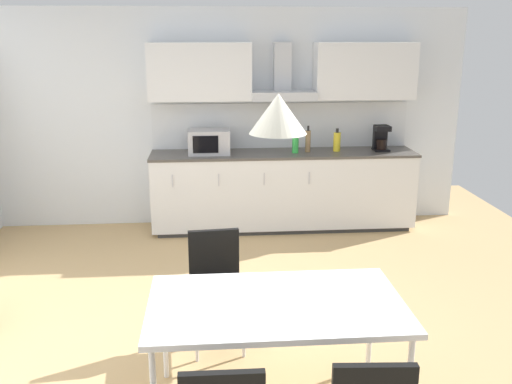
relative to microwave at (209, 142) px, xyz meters
name	(u,v)px	position (x,y,z in m)	size (l,w,h in m)	color
ground_plane	(216,337)	(0.02, -2.55, -1.08)	(7.68, 8.55, 0.02)	tan
wall_back	(210,118)	(0.02, 0.35, 0.22)	(6.14, 0.10, 2.58)	silver
kitchen_counter	(283,190)	(0.87, 0.00, -0.60)	(3.12, 0.63, 0.93)	#333333
backsplash_tile	(281,126)	(0.87, 0.29, 0.13)	(3.10, 0.02, 0.54)	silver
upper_wall_cabinets	(283,72)	(0.87, 0.14, 0.77)	(3.10, 0.40, 0.65)	silver
microwave	(209,142)	(0.00, 0.00, 0.00)	(0.48, 0.35, 0.28)	#ADADB2
coffee_maker	(381,138)	(2.04, 0.03, 0.01)	(0.18, 0.19, 0.30)	black
bottle_yellow	(337,141)	(1.51, 0.02, -0.02)	(0.08, 0.08, 0.27)	yellow
bottle_green	(295,144)	(1.01, -0.04, -0.04)	(0.08, 0.08, 0.24)	green
bottle_brown	(308,141)	(1.16, 0.00, -0.01)	(0.06, 0.06, 0.31)	brown
dining_table	(276,308)	(0.38, -3.45, -0.38)	(1.53, 0.90, 0.73)	white
chair_far_left	(216,277)	(0.03, -2.62, -0.54)	(0.43, 0.43, 0.87)	black
pendant_lamp	(278,114)	(0.38, -3.45, 0.79)	(0.32, 0.32, 0.22)	silver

